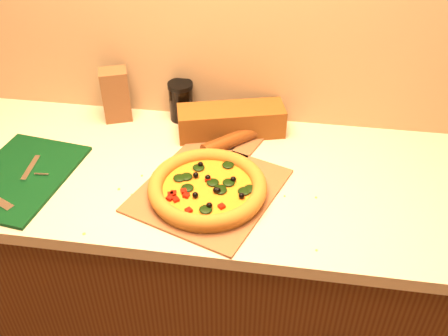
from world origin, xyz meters
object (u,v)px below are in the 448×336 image
Objects in this scene: pizza_peel at (212,187)px; rolling_pin at (234,139)px; cutting_board at (18,177)px; dark_jar at (181,101)px; pizza at (207,188)px.

rolling_pin is at bearing 100.79° from pizza_peel.
cutting_board is at bearing -156.43° from rolling_pin.
rolling_pin is (0.04, 0.23, 0.02)m from pizza_peel.
rolling_pin reaches higher than cutting_board.
cutting_board is at bearing -135.47° from dark_jar.
pizza_peel is at bearing -65.11° from dark_jar.
pizza is 1.29× the size of rolling_pin.
pizza_peel is 0.23m from rolling_pin.
rolling_pin is (0.62, 0.27, 0.02)m from cutting_board.
cutting_board is 0.58m from dark_jar.
dark_jar reaches higher than cutting_board.
dark_jar is at bearing 146.36° from rolling_pin.
dark_jar reaches higher than rolling_pin.
rolling_pin is 1.90× the size of dark_jar.
pizza is at bearing 8.47° from cutting_board.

